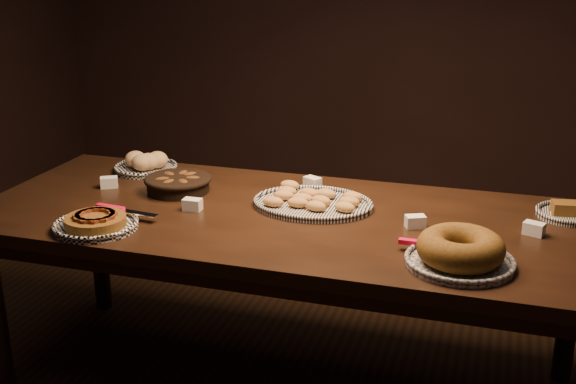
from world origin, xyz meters
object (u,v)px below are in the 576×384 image
(apple_tart_plate, at_px, (96,223))
(madeleine_platter, at_px, (312,201))
(buffet_table, at_px, (287,232))
(bundt_cake_plate, at_px, (460,252))

(apple_tart_plate, bearing_deg, madeleine_platter, 36.19)
(buffet_table, height_order, bundt_cake_plate, bundt_cake_plate)
(buffet_table, relative_size, apple_tart_plate, 7.16)
(buffet_table, bearing_deg, madeleine_platter, 58.16)
(buffet_table, xyz_separation_m, madeleine_platter, (0.07, 0.11, 0.09))
(buffet_table, relative_size, bundt_cake_plate, 6.16)
(apple_tart_plate, distance_m, bundt_cake_plate, 1.27)
(buffet_table, height_order, apple_tart_plate, apple_tart_plate)
(apple_tart_plate, height_order, madeleine_platter, apple_tart_plate)
(apple_tart_plate, bearing_deg, buffet_table, 31.84)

